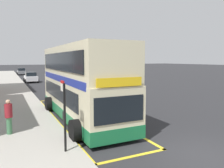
# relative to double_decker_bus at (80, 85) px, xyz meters

# --- Properties ---
(ground_plane) EXTENTS (260.00, 260.00, 0.00)m
(ground_plane) POSITION_rel_double_decker_bus_xyz_m (2.46, 24.79, -2.06)
(ground_plane) COLOR #28282B
(pavement_near) EXTENTS (6.00, 76.00, 0.14)m
(pavement_near) POSITION_rel_double_decker_bus_xyz_m (-4.54, 24.79, -1.99)
(pavement_near) COLOR #A39E93
(pavement_near) RESTS_ON ground
(double_decker_bus) EXTENTS (3.29, 10.25, 4.40)m
(double_decker_bus) POSITION_rel_double_decker_bus_xyz_m (0.00, 0.00, 0.00)
(double_decker_bus) COLOR beige
(double_decker_bus) RESTS_ON ground
(bus_bay_markings) EXTENTS (3.16, 13.26, 0.01)m
(bus_bay_markings) POSITION_rel_double_decker_bus_xyz_m (0.03, 0.48, -2.06)
(bus_bay_markings) COLOR yellow
(bus_bay_markings) RESTS_ON ground
(bus_stop_sign) EXTENTS (0.09, 0.51, 2.68)m
(bus_stop_sign) POSITION_rel_double_decker_bus_xyz_m (-2.16, -4.74, -0.35)
(bus_stop_sign) COLOR black
(bus_stop_sign) RESTS_ON pavement_near
(parked_car_white_far) EXTENTS (2.09, 4.20, 1.62)m
(parked_car_white_far) POSITION_rel_double_decker_bus_xyz_m (5.26, 29.76, -1.26)
(parked_car_white_far) COLOR silver
(parked_car_white_far) RESTS_ON ground
(parked_car_grey_kerbside) EXTENTS (2.09, 4.20, 1.62)m
(parked_car_grey_kerbside) POSITION_rel_double_decker_bus_xyz_m (4.99, 14.79, -1.26)
(parked_car_grey_kerbside) COLOR slate
(parked_car_grey_kerbside) RESTS_ON ground
(parked_car_grey_across) EXTENTS (2.09, 4.20, 1.62)m
(parked_car_grey_across) POSITION_rel_double_decker_bus_xyz_m (-0.54, 43.85, -1.26)
(parked_car_grey_across) COLOR slate
(parked_car_grey_across) RESTS_ON ground
(parked_car_white_ahead) EXTENTS (2.09, 4.20, 1.62)m
(parked_car_white_ahead) POSITION_rel_double_decker_bus_xyz_m (-0.38, 24.64, -1.26)
(parked_car_white_ahead) COLOR silver
(parked_car_white_ahead) RESTS_ON ground
(pedestrian_waiting_near_sign) EXTENTS (0.34, 0.34, 1.64)m
(pedestrian_waiting_near_sign) POSITION_rel_double_decker_bus_xyz_m (-4.04, -1.72, -1.03)
(pedestrian_waiting_near_sign) COLOR #3F724C
(pedestrian_waiting_near_sign) RESTS_ON pavement_near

